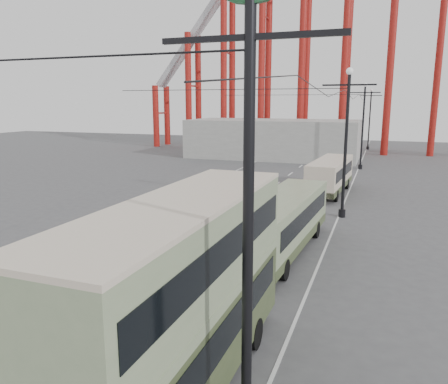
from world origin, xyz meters
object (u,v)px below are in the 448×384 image
at_px(single_decker_green, 283,221).
at_px(pedestrian, 211,233).
at_px(double_decker_bus, 183,290).
at_px(single_decker_cream, 330,175).
at_px(lamp_post_near, 250,65).

distance_m(single_decker_green, pedestrian, 3.57).
bearing_deg(single_decker_green, pedestrian, -153.79).
xyz_separation_m(single_decker_green, pedestrian, (-3.25, -1.36, -0.59)).
relative_size(double_decker_bus, pedestrian, 4.69).
height_order(double_decker_bus, single_decker_green, double_decker_bus).
distance_m(single_decker_green, single_decker_cream, 15.24).
xyz_separation_m(double_decker_bus, single_decker_cream, (0.49, 26.62, -1.26)).
bearing_deg(double_decker_bus, single_decker_cream, 89.35).
bearing_deg(single_decker_green, double_decker_bus, -86.47).
bearing_deg(lamp_post_near, single_decker_cream, 93.31).
xyz_separation_m(single_decker_cream, pedestrian, (-3.74, -16.59, -0.56)).
distance_m(lamp_post_near, single_decker_green, 14.65).
relative_size(single_decker_green, pedestrian, 5.05).
bearing_deg(lamp_post_near, single_decker_green, 99.27).
relative_size(lamp_post_near, single_decker_cream, 1.20).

